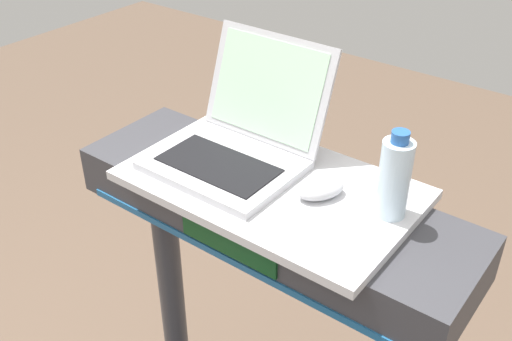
{
  "coord_description": "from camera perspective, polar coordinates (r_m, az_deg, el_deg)",
  "views": [
    {
      "loc": [
        0.61,
        -0.15,
        1.82
      ],
      "look_at": [
        0.0,
        0.65,
        1.19
      ],
      "focal_mm": 42.03,
      "sensor_mm": 36.0,
      "label": 1
    }
  ],
  "objects": [
    {
      "name": "water_bottle",
      "position": [
        1.14,
        13.03,
        -0.65
      ],
      "size": [
        0.06,
        0.06,
        0.18
      ],
      "color": "silver",
      "rests_on": "desk_board"
    },
    {
      "name": "laptop",
      "position": [
        1.3,
        -1.68,
        3.02
      ],
      "size": [
        0.31,
        0.32,
        0.25
      ],
      "rotation": [
        0.0,
        0.0,
        0.04
      ],
      "color": "#B7B7BC",
      "rests_on": "desk_board"
    },
    {
      "name": "desk_board",
      "position": [
        1.26,
        1.38,
        -1.33
      ],
      "size": [
        0.6,
        0.37,
        0.02
      ],
      "primitive_type": "cube",
      "color": "silver",
      "rests_on": "treadmill_base"
    },
    {
      "name": "computer_mouse",
      "position": [
        1.2,
        6.18,
        -1.78
      ],
      "size": [
        0.1,
        0.12,
        0.03
      ],
      "primitive_type": "ellipsoid",
      "rotation": [
        0.0,
        0.0,
        -0.51
      ],
      "color": "#B2B2B7",
      "rests_on": "desk_board"
    }
  ]
}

